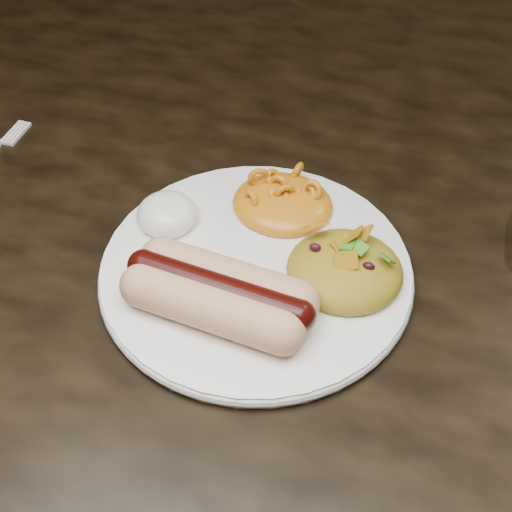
% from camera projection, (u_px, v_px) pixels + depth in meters
% --- Properties ---
extents(floor, '(4.00, 4.00, 0.00)m').
position_uv_depth(floor, '(271.00, 505.00, 1.20)').
color(floor, '#30240C').
rests_on(floor, ground).
extents(table, '(1.60, 0.90, 0.75)m').
position_uv_depth(table, '(280.00, 223.00, 0.72)').
color(table, black).
rests_on(table, floor).
extents(plate, '(0.29, 0.29, 0.01)m').
position_uv_depth(plate, '(256.00, 271.00, 0.54)').
color(plate, white).
rests_on(plate, table).
extents(hotdog, '(0.12, 0.07, 0.03)m').
position_uv_depth(hotdog, '(219.00, 293.00, 0.50)').
color(hotdog, '#FFC098').
rests_on(hotdog, plate).
extents(mac_and_cheese, '(0.09, 0.08, 0.03)m').
position_uv_depth(mac_and_cheese, '(283.00, 193.00, 0.57)').
color(mac_and_cheese, '#CC6012').
rests_on(mac_and_cheese, plate).
extents(sour_cream, '(0.05, 0.05, 0.03)m').
position_uv_depth(sour_cream, '(166.00, 208.00, 0.56)').
color(sour_cream, white).
rests_on(sour_cream, plate).
extents(taco_salad, '(0.09, 0.08, 0.04)m').
position_uv_depth(taco_salad, '(346.00, 263.00, 0.52)').
color(taco_salad, orange).
rests_on(taco_salad, plate).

